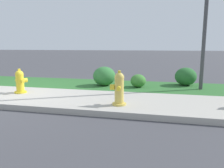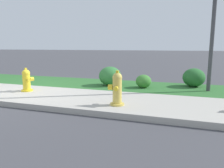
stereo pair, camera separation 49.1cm
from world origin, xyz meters
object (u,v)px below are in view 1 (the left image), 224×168
shrub_bush_mid_verge (186,77)px  shrub_bush_far_verge (104,76)px  fire_hydrant_by_grass_verge (20,82)px  shrub_bush_near_lamp (138,81)px  fire_hydrant_at_driveway (119,89)px

shrub_bush_mid_verge → shrub_bush_far_verge: bearing=-166.4°
fire_hydrant_by_grass_verge → shrub_bush_near_lamp: bearing=55.5°
fire_hydrant_at_driveway → shrub_bush_near_lamp: bearing=-11.1°
shrub_bush_mid_verge → shrub_bush_far_verge: (-2.64, -0.64, 0.02)m
shrub_bush_near_lamp → shrub_bush_far_verge: bearing=177.3°
fire_hydrant_at_driveway → fire_hydrant_by_grass_verge: bearing=71.3°
shrub_bush_mid_verge → shrub_bush_far_verge: size_ratio=0.95×
fire_hydrant_by_grass_verge → shrub_bush_near_lamp: (3.10, 1.63, -0.12)m
shrub_bush_near_lamp → shrub_bush_far_verge: size_ratio=0.66×
fire_hydrant_at_driveway → shrub_bush_far_verge: fire_hydrant_at_driveway is taller
shrub_bush_far_verge → shrub_bush_near_lamp: bearing=-2.7°
fire_hydrant_by_grass_verge → shrub_bush_mid_verge: bearing=54.6°
shrub_bush_mid_verge → shrub_bush_far_verge: 2.71m
fire_hydrant_at_driveway → shrub_bush_far_verge: (-0.96, 2.31, -0.06)m
fire_hydrant_at_driveway → fire_hydrant_by_grass_verge: (-2.93, 0.63, -0.05)m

